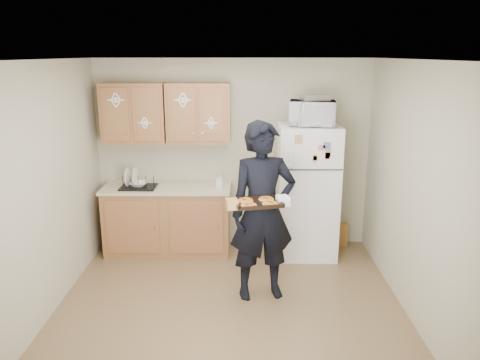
# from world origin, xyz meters

# --- Properties ---
(floor) EXTENTS (3.60, 3.60, 0.00)m
(floor) POSITION_xyz_m (0.00, 0.00, 0.00)
(floor) COLOR brown
(floor) RESTS_ON ground
(ceiling) EXTENTS (3.60, 3.60, 0.00)m
(ceiling) POSITION_xyz_m (0.00, 0.00, 2.50)
(ceiling) COLOR silver
(ceiling) RESTS_ON wall_back
(wall_back) EXTENTS (3.60, 0.04, 2.50)m
(wall_back) POSITION_xyz_m (0.00, 1.80, 1.25)
(wall_back) COLOR #B6B093
(wall_back) RESTS_ON floor
(wall_front) EXTENTS (3.60, 0.04, 2.50)m
(wall_front) POSITION_xyz_m (0.00, -1.80, 1.25)
(wall_front) COLOR #B6B093
(wall_front) RESTS_ON floor
(wall_left) EXTENTS (0.04, 3.60, 2.50)m
(wall_left) POSITION_xyz_m (-1.80, 0.00, 1.25)
(wall_left) COLOR #B6B093
(wall_left) RESTS_ON floor
(wall_right) EXTENTS (0.04, 3.60, 2.50)m
(wall_right) POSITION_xyz_m (1.80, 0.00, 1.25)
(wall_right) COLOR #B6B093
(wall_right) RESTS_ON floor
(refrigerator) EXTENTS (0.75, 0.70, 1.70)m
(refrigerator) POSITION_xyz_m (0.95, 1.43, 0.85)
(refrigerator) COLOR white
(refrigerator) RESTS_ON floor
(base_cabinet) EXTENTS (1.60, 0.60, 0.86)m
(base_cabinet) POSITION_xyz_m (-0.85, 1.48, 0.43)
(base_cabinet) COLOR olive
(base_cabinet) RESTS_ON floor
(countertop) EXTENTS (1.64, 0.64, 0.04)m
(countertop) POSITION_xyz_m (-0.85, 1.48, 0.88)
(countertop) COLOR beige
(countertop) RESTS_ON base_cabinet
(upper_cab_left) EXTENTS (0.80, 0.33, 0.75)m
(upper_cab_left) POSITION_xyz_m (-1.25, 1.61, 1.83)
(upper_cab_left) COLOR olive
(upper_cab_left) RESTS_ON wall_back
(upper_cab_right) EXTENTS (0.80, 0.33, 0.75)m
(upper_cab_right) POSITION_xyz_m (-0.43, 1.61, 1.83)
(upper_cab_right) COLOR olive
(upper_cab_right) RESTS_ON wall_back
(cereal_box) EXTENTS (0.20, 0.07, 0.32)m
(cereal_box) POSITION_xyz_m (1.47, 1.67, 0.16)
(cereal_box) COLOR gold
(cereal_box) RESTS_ON floor
(person) EXTENTS (0.78, 0.59, 1.91)m
(person) POSITION_xyz_m (0.34, 0.31, 0.95)
(person) COLOR black
(person) RESTS_ON floor
(baking_tray) EXTENTS (0.51, 0.42, 0.04)m
(baking_tray) POSITION_xyz_m (0.28, 0.02, 1.14)
(baking_tray) COLOR black
(baking_tray) RESTS_ON person
(pizza_front_left) EXTENTS (0.15, 0.15, 0.02)m
(pizza_front_left) POSITION_xyz_m (0.19, -0.08, 1.16)
(pizza_front_left) COLOR orange
(pizza_front_left) RESTS_ON baking_tray
(pizza_front_right) EXTENTS (0.15, 0.15, 0.02)m
(pizza_front_right) POSITION_xyz_m (0.40, -0.03, 1.16)
(pizza_front_right) COLOR orange
(pizza_front_right) RESTS_ON baking_tray
(pizza_back_left) EXTENTS (0.15, 0.15, 0.02)m
(pizza_back_left) POSITION_xyz_m (0.16, 0.07, 1.16)
(pizza_back_left) COLOR orange
(pizza_back_left) RESTS_ON baking_tray
(pizza_back_right) EXTENTS (0.15, 0.15, 0.02)m
(pizza_back_right) POSITION_xyz_m (0.37, 0.11, 1.16)
(pizza_back_right) COLOR orange
(pizza_back_right) RESTS_ON baking_tray
(microwave) EXTENTS (0.59, 0.44, 0.30)m
(microwave) POSITION_xyz_m (0.97, 1.38, 1.85)
(microwave) COLOR white
(microwave) RESTS_ON refrigerator
(foil_pan) EXTENTS (0.36, 0.28, 0.07)m
(foil_pan) POSITION_xyz_m (1.00, 1.41, 2.04)
(foil_pan) COLOR #B8B7BE
(foil_pan) RESTS_ON microwave
(dish_rack) EXTENTS (0.45, 0.34, 0.18)m
(dish_rack) POSITION_xyz_m (-1.20, 1.40, 0.99)
(dish_rack) COLOR black
(dish_rack) RESTS_ON countertop
(bowl) EXTENTS (0.23, 0.23, 0.05)m
(bowl) POSITION_xyz_m (-1.19, 1.40, 0.95)
(bowl) COLOR silver
(bowl) RESTS_ON dish_rack
(soap_bottle) EXTENTS (0.11, 0.11, 0.19)m
(soap_bottle) POSITION_xyz_m (-0.15, 1.39, 1.00)
(soap_bottle) COLOR white
(soap_bottle) RESTS_ON countertop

